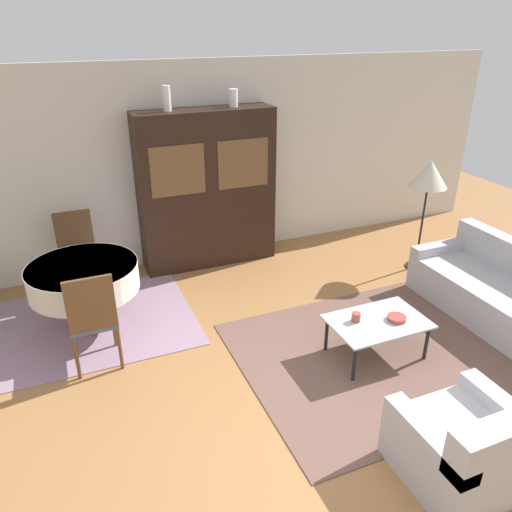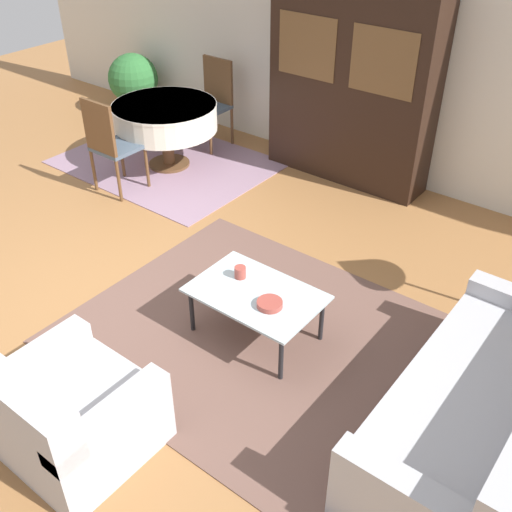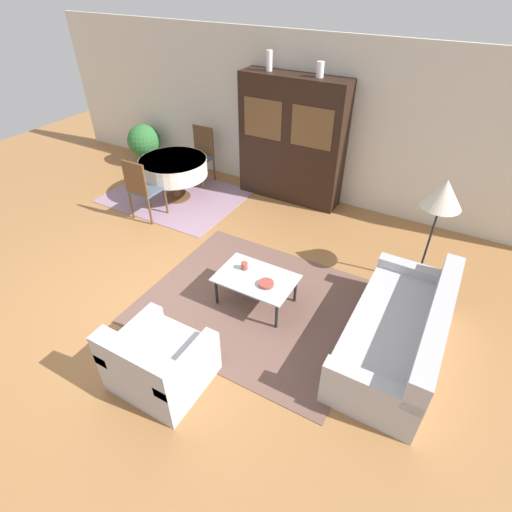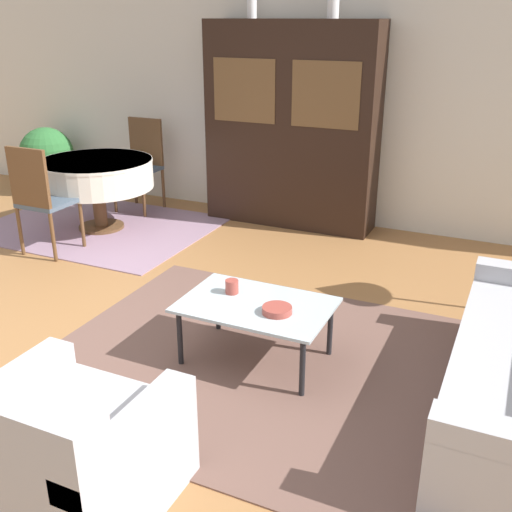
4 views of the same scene
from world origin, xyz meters
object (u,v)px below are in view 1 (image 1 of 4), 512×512
object	(u,v)px
dining_table	(84,278)
dining_chair_far	(77,249)
vase_short	(233,98)
bowl	(397,318)
couch	(501,295)
floor_lamp	(429,177)
coffee_table	(378,324)
vase_tall	(167,98)
cup	(356,317)
display_cabinet	(207,190)
dining_chair_near	(92,316)
armchair	(469,447)

from	to	relation	value
dining_table	dining_chair_far	xyz separation A→B (m)	(0.00, 0.82, -0.01)
dining_chair_far	vase_short	distance (m)	2.73
bowl	vase_short	xyz separation A→B (m)	(-0.65, 2.84, 1.79)
couch	vase_short	world-z (taller)	vase_short
couch	vase_short	distance (m)	4.01
bowl	floor_lamp	bearing A→B (deg)	44.90
couch	coffee_table	xyz separation A→B (m)	(-1.75, -0.07, 0.09)
couch	dining_table	xyz separation A→B (m)	(-4.39, 1.65, 0.31)
floor_lamp	coffee_table	bearing A→B (deg)	-139.38
floor_lamp	vase_tall	xyz separation A→B (m)	(-3.05, 1.31, 0.97)
floor_lamp	vase_tall	world-z (taller)	vase_tall
cup	vase_short	size ratio (longest dim) A/B	0.42
display_cabinet	dining_table	world-z (taller)	display_cabinet
display_cabinet	vase_short	bearing A→B (deg)	0.13
bowl	dining_chair_far	bearing A→B (deg)	137.28
coffee_table	dining_table	world-z (taller)	dining_table
floor_lamp	bowl	size ratio (longest dim) A/B	8.05
cup	dining_table	bearing A→B (deg)	145.98
cup	vase_short	distance (m)	3.24
floor_lamp	display_cabinet	bearing A→B (deg)	153.23
vase_tall	vase_short	world-z (taller)	vase_tall
dining_chair_near	cup	size ratio (longest dim) A/B	11.18
vase_tall	display_cabinet	bearing A→B (deg)	-0.12
display_cabinet	dining_chair_near	size ratio (longest dim) A/B	2.03
couch	dining_table	bearing A→B (deg)	69.42
coffee_table	floor_lamp	world-z (taller)	floor_lamp
dining_table	floor_lamp	size ratio (longest dim) A/B	0.78
bowl	armchair	bearing A→B (deg)	-106.79
display_cabinet	vase_tall	size ratio (longest dim) A/B	7.03
couch	armchair	world-z (taller)	couch
couch	vase_tall	distance (m)	4.56
dining_table	vase_tall	xyz separation A→B (m)	(1.31, 1.07, 1.67)
armchair	floor_lamp	size ratio (longest dim) A/B	0.59
dining_chair_near	dining_chair_far	bearing A→B (deg)	90.00
display_cabinet	dining_table	bearing A→B (deg)	-148.87
armchair	bowl	bearing A→B (deg)	73.21
vase_tall	armchair	bearing A→B (deg)	-76.13
floor_lamp	bowl	xyz separation A→B (m)	(-1.54, -1.54, -0.86)
armchair	floor_lamp	bearing A→B (deg)	56.55
dining_table	dining_chair_far	size ratio (longest dim) A/B	1.13
vase_tall	dining_table	bearing A→B (deg)	-140.78
dining_chair_far	vase_tall	bearing A→B (deg)	-169.28
dining_table	dining_chair_near	world-z (taller)	dining_chair_near
display_cabinet	couch	bearing A→B (deg)	-45.92
dining_chair_near	floor_lamp	bearing A→B (deg)	7.54
armchair	cup	distance (m)	1.62
dining_table	floor_lamp	bearing A→B (deg)	-3.19
dining_table	vase_tall	world-z (taller)	vase_tall
dining_chair_far	vase_short	xyz separation A→B (m)	(2.17, 0.25, 1.64)
couch	dining_chair_far	world-z (taller)	dining_chair_far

